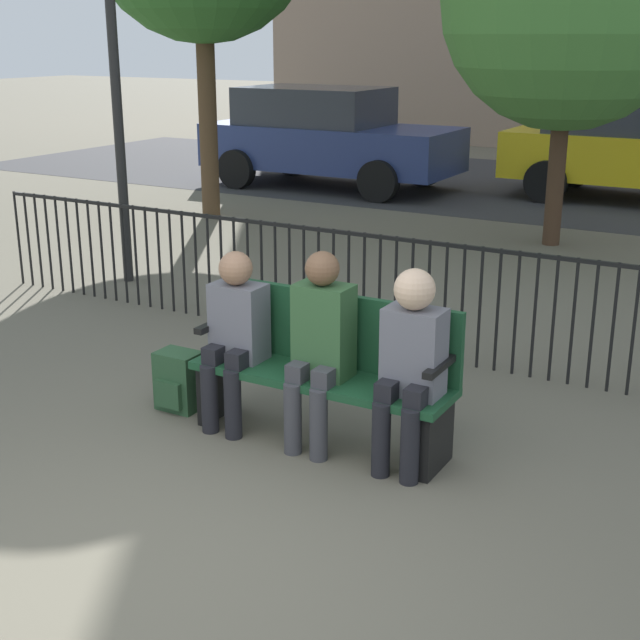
% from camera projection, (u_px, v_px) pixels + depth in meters
% --- Properties ---
extents(ground_plane, '(80.00, 80.00, 0.00)m').
position_uv_depth(ground_plane, '(130.00, 587.00, 4.12)').
color(ground_plane, '#605B4C').
extents(park_bench, '(1.68, 0.45, 0.92)m').
position_uv_depth(park_bench, '(326.00, 364.00, 5.52)').
color(park_bench, '#194728').
rests_on(park_bench, ground).
extents(seated_person_0, '(0.34, 0.39, 1.16)m').
position_uv_depth(seated_person_0, '(235.00, 330.00, 5.64)').
color(seated_person_0, black).
rests_on(seated_person_0, ground).
extents(seated_person_1, '(0.34, 0.39, 1.23)m').
position_uv_depth(seated_person_1, '(320.00, 341.00, 5.34)').
color(seated_person_1, '#3D3D42').
rests_on(seated_person_1, ground).
extents(seated_person_2, '(0.34, 0.39, 1.20)m').
position_uv_depth(seated_person_2, '(410.00, 358.00, 5.06)').
color(seated_person_2, black).
rests_on(seated_person_2, ground).
extents(backpack, '(0.29, 0.25, 0.41)m').
position_uv_depth(backpack, '(179.00, 381.00, 6.03)').
color(backpack, '#284C2D').
rests_on(backpack, ground).
extents(fence_railing, '(9.01, 0.03, 0.95)m').
position_uv_depth(fence_railing, '(429.00, 290.00, 6.87)').
color(fence_railing, black).
rests_on(fence_railing, ground).
extents(lamp_post, '(0.28, 0.28, 3.77)m').
position_uv_depth(lamp_post, '(112.00, 30.00, 8.50)').
color(lamp_post, black).
rests_on(lamp_post, ground).
extents(street_surface, '(24.00, 6.00, 0.01)m').
position_uv_depth(street_surface, '(639.00, 196.00, 14.05)').
color(street_surface, '#333335').
rests_on(street_surface, ground).
extents(parked_car_0, '(4.20, 1.94, 1.62)m').
position_uv_depth(parked_car_0, '(326.00, 136.00, 14.69)').
color(parked_car_0, navy).
rests_on(parked_car_0, ground).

